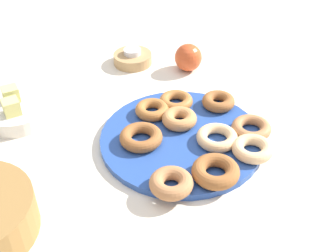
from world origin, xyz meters
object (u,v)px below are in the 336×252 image
Objects in this scene: donut_5 at (152,110)px; melon_chunk_right at (11,94)px; donut_7 at (216,171)px; donut_plate at (181,139)px; donut_9 at (252,149)px; candle_holder at (133,59)px; donut_8 at (218,101)px; apple at (188,57)px; fruit_bowl at (17,113)px; donut_3 at (251,127)px; donut_0 at (179,119)px; donut_6 at (217,137)px; melon_chunk_left at (11,107)px; donut_1 at (177,101)px; tealight at (132,52)px; donut_2 at (141,137)px; donut_4 at (171,183)px.

melon_chunk_right is at bearing 80.44° from donut_5.
donut_plate is at bearing 21.35° from donut_7.
donut_9 is 0.80× the size of candle_holder.
apple reaches higher than donut_8.
donut_9 is at bearing -116.59° from donut_plate.
donut_3 is at bearing -102.22° from fruit_bowl.
donut_0 is 0.38m from fruit_bowl.
donut_6 is 1.14× the size of donut_8.
melon_chunk_left reaches higher than donut_9.
donut_1 is at bearing -1.68° from donut_plate.
donut_6 is 1.84× the size of tealight.
donut_7 is 0.62× the size of fruit_bowl.
melon_chunk_left is at bearing 94.34° from donut_1.
apple is at bearing 12.87° from donut_9.
donut_0 is at bearing 0.52° from donut_plate.
melon_chunk_left is 0.05m from melon_chunk_right.
donut_2 is 1.08× the size of donut_9.
donut_9 is at bearing -107.30° from melon_chunk_left.
candle_holder is (0.36, 0.10, 0.01)m from donut_plate.
donut_plate is at bearing 63.41° from donut_9.
donut_plate is 2.35× the size of fruit_bowl.
tealight is at bearing 29.06° from donut_9.
donut_7 is 0.52m from melon_chunk_right.
donut_2 is at bearing -114.28° from fruit_bowl.
donut_2 reaches higher than candle_holder.
donut_7 reaches higher than donut_2.
donut_0 reaches higher than donut_8.
donut_7 is 0.50m from fruit_bowl.
melon_chunk_left reaches higher than donut_0.
donut_4 is at bearing -160.43° from donut_2.
donut_1 is 1.67× the size of tealight.
fruit_bowl is at bearing 72.30° from donut_6.
donut_5 is at bearing -16.46° from donut_2.
donut_9 is (-0.06, -0.23, -0.00)m from donut_2.
donut_3 reaches higher than donut_plate.
donut_2 is at bearing -117.62° from melon_chunk_right.
melon_chunk_right is (0.28, 0.44, 0.02)m from donut_7.
donut_0 is at bearing -10.43° from donut_4.
apple reaches higher than fruit_bowl.
fruit_bowl is at bearing 65.72° from donut_2.
donut_4 is at bearing 169.02° from apple.
donut_5 is at bearing -171.74° from tealight.
melon_chunk_right is (0.10, 0.39, 0.02)m from donut_0.
candle_holder is at bearing 16.99° from donut_7.
tealight reaches higher than donut_5.
donut_9 is at bearing -129.47° from donut_0.
donut_2 is (-0.01, 0.09, 0.02)m from donut_plate.
donut_5 is at bearing -171.74° from candle_holder.
donut_4 is at bearing 152.41° from donut_8.
donut_4 is 0.95× the size of donut_6.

